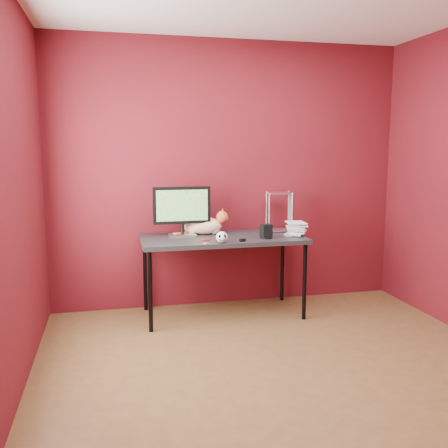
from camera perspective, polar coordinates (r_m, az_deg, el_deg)
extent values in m
cube|color=#53391C|center=(3.64, 7.29, -16.92)|extent=(3.50, 3.50, 0.01)
cube|color=#520F17|center=(4.96, 0.55, 5.64)|extent=(3.50, 0.02, 2.60)
cube|color=#520F17|center=(3.13, -23.81, 3.02)|extent=(0.02, 3.50, 2.60)
cube|color=black|center=(4.63, -0.17, -1.70)|extent=(1.50, 0.70, 0.04)
cylinder|color=black|center=(4.32, -8.42, -7.67)|extent=(0.04, 0.04, 0.71)
cylinder|color=black|center=(4.64, 9.19, -6.54)|extent=(0.04, 0.04, 0.71)
cylinder|color=black|center=(4.90, -9.00, -5.71)|extent=(0.04, 0.04, 0.71)
cylinder|color=black|center=(5.18, 6.68, -4.86)|extent=(0.04, 0.04, 0.71)
cube|color=silver|center=(4.66, -4.78, -1.28)|extent=(0.25, 0.17, 0.02)
cylinder|color=black|center=(4.65, -4.79, -0.53)|extent=(0.03, 0.03, 0.10)
cube|color=black|center=(4.62, -4.83, 2.15)|extent=(0.53, 0.04, 0.34)
cube|color=#174B14|center=(4.62, -4.83, 2.15)|extent=(0.48, 0.01, 0.29)
ellipsoid|color=orange|center=(4.75, -2.34, -0.18)|extent=(0.38, 0.26, 0.16)
ellipsoid|color=orange|center=(4.76, -3.58, -0.37)|extent=(0.19, 0.19, 0.13)
sphere|color=silver|center=(4.75, -1.10, -0.49)|extent=(0.11, 0.11, 0.11)
sphere|color=#CF5E28|center=(4.74, -0.23, 0.81)|extent=(0.11, 0.11, 0.11)
cone|color=#CF5E28|center=(4.70, -0.16, 1.44)|extent=(0.04, 0.04, 0.05)
cone|color=#CF5E28|center=(4.76, -0.17, 1.53)|extent=(0.04, 0.04, 0.05)
cylinder|color=#B30B1C|center=(4.74, -0.42, 0.25)|extent=(0.08, 0.08, 0.01)
cylinder|color=#CF5E28|center=(4.72, -4.73, -1.09)|extent=(0.19, 0.07, 0.03)
ellipsoid|color=silver|center=(4.32, -0.26, -1.50)|extent=(0.10, 0.10, 0.10)
ellipsoid|color=black|center=(4.27, -0.40, -1.45)|extent=(0.03, 0.01, 0.03)
ellipsoid|color=black|center=(4.28, 0.13, -1.43)|extent=(0.03, 0.01, 0.03)
cube|color=black|center=(4.28, -0.12, -1.82)|extent=(0.06, 0.01, 0.01)
cylinder|color=black|center=(4.56, 4.83, -1.54)|extent=(0.11, 0.11, 0.02)
cube|color=black|center=(4.54, 4.84, -0.74)|extent=(0.11, 0.10, 0.11)
imported|color=beige|center=(4.78, 7.25, 0.14)|extent=(0.26, 0.28, 0.22)
imported|color=beige|center=(4.75, 7.30, 2.78)|extent=(0.25, 0.27, 0.22)
imported|color=beige|center=(4.73, 7.35, 5.45)|extent=(0.24, 0.27, 0.22)
imported|color=beige|center=(4.72, 7.40, 8.13)|extent=(0.22, 0.26, 0.22)
imported|color=beige|center=(4.72, 7.46, 10.81)|extent=(0.20, 0.25, 0.22)
imported|color=beige|center=(4.74, 7.51, 13.48)|extent=(0.18, 0.24, 0.22)
cylinder|color=silver|center=(4.81, 5.41, 1.24)|extent=(0.01, 0.01, 0.39)
cylinder|color=silver|center=(4.89, 7.90, 1.31)|extent=(0.01, 0.01, 0.39)
cylinder|color=silver|center=(4.99, 4.75, 1.51)|extent=(0.01, 0.01, 0.39)
cylinder|color=silver|center=(5.06, 7.16, 1.57)|extent=(0.01, 0.01, 0.39)
cube|color=silver|center=(4.96, 6.27, -0.68)|extent=(0.25, 0.22, 0.01)
cube|color=silver|center=(4.92, 6.34, 3.52)|extent=(0.25, 0.22, 0.01)
cube|color=#B30D0E|center=(4.43, -2.04, -1.84)|extent=(0.07, 0.03, 0.01)
cube|color=black|center=(4.39, 2.12, -1.85)|extent=(0.06, 0.05, 0.02)
cylinder|color=silver|center=(4.30, -2.10, -2.22)|extent=(0.05, 0.05, 0.00)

